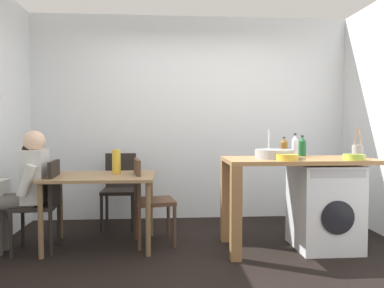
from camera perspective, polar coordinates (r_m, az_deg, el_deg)
ground_plane at (r=3.53m, az=2.06°, el=-17.85°), size 5.46×5.46×0.00m
wall_back at (r=5.05m, az=-0.05°, el=3.97°), size 4.60×0.10×2.70m
dining_table at (r=3.96m, az=-13.81°, el=-6.03°), size 1.10×0.76×0.74m
chair_person_seat at (r=4.02m, az=-21.78°, el=-7.98°), size 0.42×0.42×0.90m
chair_opposite at (r=3.97m, az=-6.84°, el=-7.94°), size 0.46×0.46×0.90m
chair_spare_by_wall at (r=4.73m, az=-10.99°, el=-6.24°), size 0.41×0.41×0.90m
seated_person at (r=4.04m, az=-24.05°, el=-5.63°), size 0.51×0.52×1.20m
kitchen_counter at (r=3.85m, az=13.13°, el=-4.51°), size 1.50×0.68×0.92m
washing_machine at (r=4.07m, az=19.55°, el=-8.94°), size 0.60×0.61×0.86m
sink_basin at (r=3.81m, az=12.43°, el=-1.49°), size 0.38×0.38×0.09m
tap at (r=3.98m, az=11.70°, el=0.06°), size 0.02×0.02×0.28m
bottle_tall_green at (r=4.08m, az=13.89°, el=-0.54°), size 0.08×0.08×0.21m
bottle_squat_brown at (r=4.02m, az=15.48°, el=-0.35°), size 0.07×0.07×0.25m
bottle_clear_small at (r=4.20m, az=16.52°, el=-0.40°), size 0.08×0.08×0.22m
mixing_bowl at (r=3.64m, az=14.35°, el=-1.91°), size 0.21×0.21×0.06m
utensil_crock at (r=4.20m, az=23.99°, el=-0.95°), size 0.11×0.11×0.30m
colander at (r=3.88m, az=23.51°, el=-1.80°), size 0.20×0.20×0.06m
vase at (r=4.01m, az=-11.49°, el=-2.66°), size 0.09×0.09×0.26m
scissors at (r=3.79m, az=15.93°, el=-2.19°), size 0.15×0.06×0.01m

